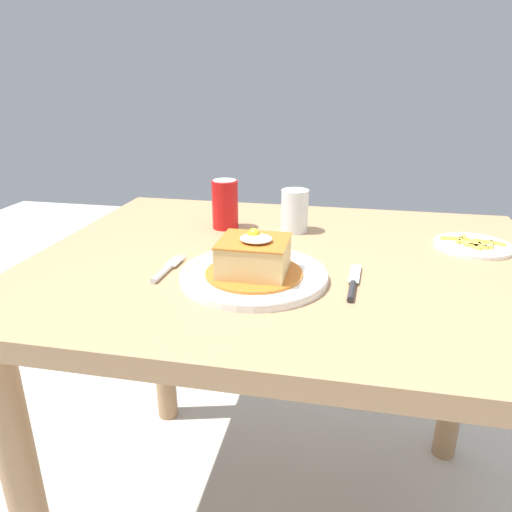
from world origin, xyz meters
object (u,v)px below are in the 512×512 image
Objects in this scene: main_plate at (254,275)px; drinking_glass at (295,214)px; knife at (353,286)px; fork at (166,270)px; side_plate_fries at (473,245)px; soda_can at (225,204)px.

drinking_glass is (0.04, 0.31, 0.04)m from main_plate.
fork is at bearing 179.27° from knife.
fork is at bearing -124.23° from drinking_glass.
main_plate is at bearing 177.53° from knife.
knife is at bearing -133.48° from side_plate_fries.
drinking_glass reaches higher than knife.
knife is 0.39m from side_plate_fries.
soda_can is (-0.14, 0.31, 0.05)m from main_plate.
soda_can is at bearing -177.47° from drinking_glass.
soda_can reaches higher than main_plate.
fork is 0.85× the size of knife.
main_plate is at bearing -148.96° from side_plate_fries.
fork is 1.35× the size of drinking_glass.
knife is 1.58× the size of drinking_glass.
main_plate is 0.32m from drinking_glass.
main_plate is 2.01× the size of fork.
soda_can is 0.73× the size of side_plate_fries.
knife is 0.46m from soda_can.
drinking_glass is 0.62× the size of side_plate_fries.
knife is at bearing -44.14° from soda_can.
fork is at bearing -97.37° from soda_can.
side_plate_fries is (0.27, 0.28, -0.00)m from knife.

